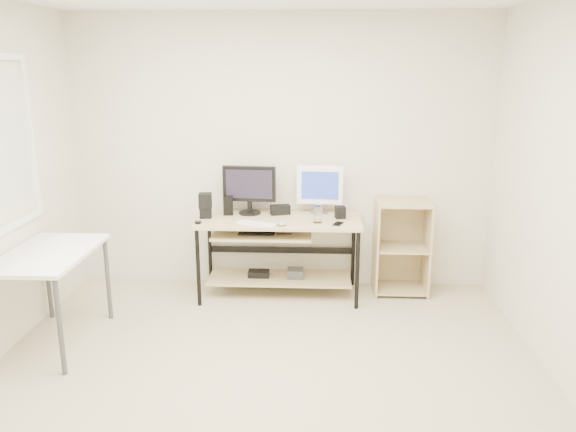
{
  "coord_description": "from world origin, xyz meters",
  "views": [
    {
      "loc": [
        0.33,
        -3.32,
        2.09
      ],
      "look_at": [
        0.1,
        1.3,
        0.87
      ],
      "focal_mm": 35.0,
      "sensor_mm": 36.0,
      "label": 1
    }
  ],
  "objects_px": {
    "shelf_unit": "(401,246)",
    "white_imac": "(320,186)",
    "desk": "(276,240)",
    "side_table": "(49,262)",
    "black_monitor": "(249,187)",
    "audio_controller": "(228,206)"
  },
  "relations": [
    {
      "from": "desk",
      "to": "white_imac",
      "type": "height_order",
      "value": "white_imac"
    },
    {
      "from": "side_table",
      "to": "desk",
      "type": "bearing_deg",
      "value": 32.65
    },
    {
      "from": "desk",
      "to": "black_monitor",
      "type": "xyz_separation_m",
      "value": [
        -0.26,
        0.16,
        0.47
      ]
    },
    {
      "from": "desk",
      "to": "side_table",
      "type": "xyz_separation_m",
      "value": [
        -1.65,
        -1.06,
        0.13
      ]
    },
    {
      "from": "side_table",
      "to": "black_monitor",
      "type": "height_order",
      "value": "black_monitor"
    },
    {
      "from": "desk",
      "to": "shelf_unit",
      "type": "height_order",
      "value": "shelf_unit"
    },
    {
      "from": "shelf_unit",
      "to": "desk",
      "type": "bearing_deg",
      "value": -172.23
    },
    {
      "from": "desk",
      "to": "side_table",
      "type": "relative_size",
      "value": 1.5
    },
    {
      "from": "desk",
      "to": "side_table",
      "type": "distance_m",
      "value": 1.97
    },
    {
      "from": "desk",
      "to": "audio_controller",
      "type": "xyz_separation_m",
      "value": [
        -0.46,
        0.11,
        0.3
      ]
    },
    {
      "from": "shelf_unit",
      "to": "white_imac",
      "type": "distance_m",
      "value": 0.96
    },
    {
      "from": "side_table",
      "to": "shelf_unit",
      "type": "xyz_separation_m",
      "value": [
        2.83,
        1.22,
        -0.22
      ]
    },
    {
      "from": "shelf_unit",
      "to": "black_monitor",
      "type": "distance_m",
      "value": 1.55
    },
    {
      "from": "desk",
      "to": "white_imac",
      "type": "distance_m",
      "value": 0.65
    },
    {
      "from": "side_table",
      "to": "black_monitor",
      "type": "bearing_deg",
      "value": 41.3
    },
    {
      "from": "black_monitor",
      "to": "white_imac",
      "type": "relative_size",
      "value": 1.09
    },
    {
      "from": "desk",
      "to": "white_imac",
      "type": "xyz_separation_m",
      "value": [
        0.4,
        0.19,
        0.48
      ]
    },
    {
      "from": "desk",
      "to": "white_imac",
      "type": "bearing_deg",
      "value": 25.99
    },
    {
      "from": "shelf_unit",
      "to": "audio_controller",
      "type": "distance_m",
      "value": 1.68
    },
    {
      "from": "desk",
      "to": "audio_controller",
      "type": "bearing_deg",
      "value": 167.02
    },
    {
      "from": "white_imac",
      "to": "black_monitor",
      "type": "bearing_deg",
      "value": -173.06
    },
    {
      "from": "black_monitor",
      "to": "white_imac",
      "type": "bearing_deg",
      "value": 7.42
    }
  ]
}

